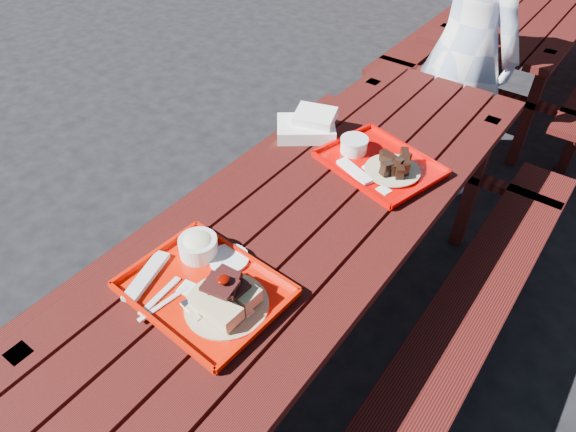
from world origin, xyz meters
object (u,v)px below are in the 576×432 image
object	(u,v)px
person	(467,44)
picnic_table_near	(312,246)
picnic_table_far	(537,20)
far_tray	(377,162)
near_tray	(209,280)

from	to	relation	value
person	picnic_table_near	bearing A→B (deg)	112.88
picnic_table_near	person	bearing A→B (deg)	91.39
picnic_table_far	far_tray	distance (m)	2.46
near_tray	far_tray	world-z (taller)	near_tray
picnic_table_near	picnic_table_far	bearing A→B (deg)	90.00
picnic_table_near	near_tray	bearing A→B (deg)	-94.78
far_tray	person	distance (m)	1.09
person	picnic_table_far	bearing A→B (deg)	-69.97
near_tray	person	bearing A→B (deg)	89.83
picnic_table_near	person	distance (m)	1.46
near_tray	far_tray	distance (m)	0.84
picnic_table_far	person	world-z (taller)	person
picnic_table_near	near_tray	distance (m)	0.54
picnic_table_near	person	world-z (taller)	person
far_tray	person	world-z (taller)	person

